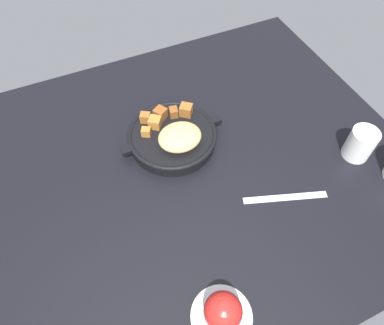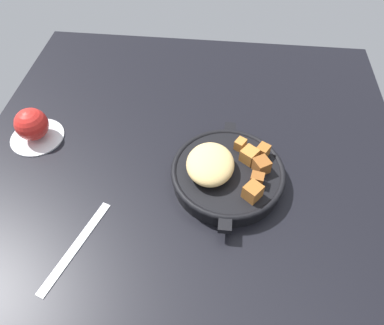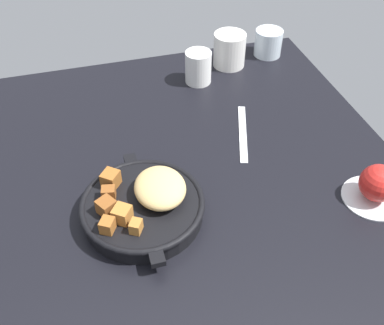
{
  "view_description": "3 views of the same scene",
  "coord_description": "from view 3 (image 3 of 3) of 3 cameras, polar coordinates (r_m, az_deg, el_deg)",
  "views": [
    {
      "loc": [
        20.97,
        45.72,
        70.64
      ],
      "look_at": [
        1.76,
        3.04,
        5.6
      ],
      "focal_mm": 32.99,
      "sensor_mm": 36.0,
      "label": 1
    },
    {
      "loc": [
        -42.49,
        -6.15,
        58.46
      ],
      "look_at": [
        0.97,
        -1.55,
        6.14
      ],
      "focal_mm": 33.8,
      "sensor_mm": 36.0,
      "label": 2
    },
    {
      "loc": [
        55.95,
        -14.61,
        63.22
      ],
      "look_at": [
        -1.75,
        1.76,
        7.28
      ],
      "focal_mm": 42.11,
      "sensor_mm": 36.0,
      "label": 3
    }
  ],
  "objects": [
    {
      "name": "ceramic_mug_white",
      "position": [
        1.22,
        4.76,
        14.03
      ],
      "size": [
        8.36,
        8.36,
        8.86
      ],
      "primitive_type": "cylinder",
      "color": "silver",
      "rests_on": "ground_plane"
    },
    {
      "name": "red_apple",
      "position": [
        0.89,
        22.55,
        -2.42
      ],
      "size": [
        7.07,
        7.07,
        7.07
      ],
      "primitive_type": "sphere",
      "color": "red",
      "rests_on": "saucer_plate"
    },
    {
      "name": "ground_plane",
      "position": [
        0.87,
        -0.81,
        -5.09
      ],
      "size": [
        106.67,
        91.81,
        2.4
      ],
      "primitive_type": "cube",
      "color": "black"
    },
    {
      "name": "white_creamer_pitcher",
      "position": [
        1.15,
        0.8,
        11.97
      ],
      "size": [
        6.54,
        6.54,
        8.2
      ],
      "primitive_type": "cylinder",
      "color": "white",
      "rests_on": "ground_plane"
    },
    {
      "name": "saucer_plate",
      "position": [
        0.92,
        21.93,
        -4.1
      ],
      "size": [
        11.73,
        11.73,
        0.6
      ],
      "primitive_type": "cylinder",
      "color": "#B7BABF",
      "rests_on": "ground_plane"
    },
    {
      "name": "cast_iron_skillet",
      "position": [
        0.81,
        -6.08,
        -5.3
      ],
      "size": [
        26.73,
        22.44,
        7.74
      ],
      "color": "black",
      "rests_on": "ground_plane"
    },
    {
      "name": "butter_knife",
      "position": [
        1.0,
        6.45,
        3.79
      ],
      "size": [
        19.02,
        7.83,
        0.36
      ],
      "primitive_type": "cube",
      "rotation": [
        0.0,
        0.0,
        -0.33
      ],
      "color": "silver",
      "rests_on": "ground_plane"
    },
    {
      "name": "water_glass_short",
      "position": [
        1.28,
        9.63,
        14.73
      ],
      "size": [
        7.43,
        7.43,
        7.13
      ],
      "primitive_type": "cylinder",
      "color": "silver",
      "rests_on": "ground_plane"
    }
  ]
}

